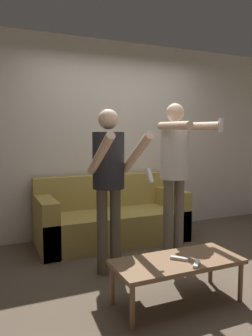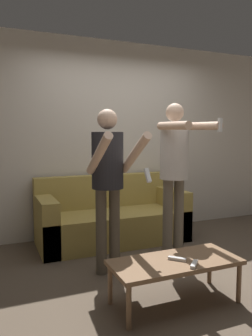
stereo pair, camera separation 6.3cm
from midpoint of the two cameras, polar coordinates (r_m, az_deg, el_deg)
ground_plane at (r=3.58m, az=7.27°, el=-17.35°), size 14.00×14.00×0.00m
wall_back at (r=4.70m, az=-2.39°, el=5.16°), size 6.40×0.06×2.70m
couch at (r=4.37m, az=-2.98°, el=-8.94°), size 1.92×0.79×0.85m
person_standing_left at (r=3.23m, az=-3.47°, el=-0.85°), size 0.44×0.74×1.65m
person_standing_right at (r=3.56m, az=8.08°, el=0.73°), size 0.43×0.70×1.74m
coffee_table at (r=2.86m, az=8.27°, el=-16.22°), size 1.08×0.47×0.37m
remote_near at (r=2.76m, az=11.53°, el=-16.03°), size 0.13×0.13×0.02m
remote_far at (r=2.84m, az=8.62°, el=-15.32°), size 0.13×0.13×0.02m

